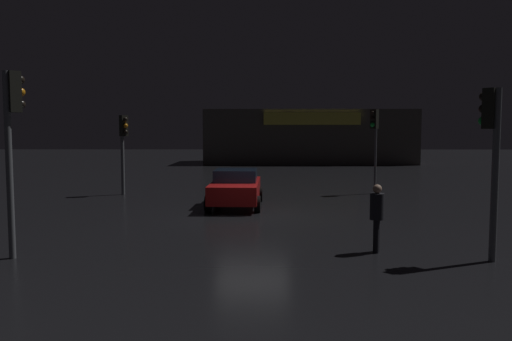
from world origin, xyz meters
TOP-DOWN VIEW (x-y plane):
  - ground_plane at (0.00, 0.00)m, footprint 120.00×120.00m
  - store_building at (4.49, 28.68)m, footprint 18.27×7.21m
  - traffic_signal_main at (5.47, -5.91)m, footprint 0.42×0.42m
  - traffic_signal_opposite at (5.51, 6.20)m, footprint 0.42×0.43m
  - traffic_signal_cross_left at (-5.99, 5.71)m, footprint 0.42×0.42m
  - traffic_signal_cross_right at (-5.40, -5.76)m, footprint 0.42×0.42m
  - car_near at (-0.70, 2.28)m, footprint 2.10×4.33m
  - pedestrian at (3.10, -5.15)m, footprint 0.43×0.43m

SIDE VIEW (x-z plane):
  - ground_plane at x=0.00m, z-range 0.00..0.00m
  - car_near at x=-0.70m, z-range 0.02..1.45m
  - pedestrian at x=3.10m, z-range 0.14..1.80m
  - store_building at x=4.49m, z-range 0.01..4.73m
  - traffic_signal_cross_left at x=-5.99m, z-range 0.72..4.35m
  - traffic_signal_main at x=5.47m, z-range 0.76..4.66m
  - traffic_signal_opposite at x=5.51m, z-range 1.04..4.96m
  - traffic_signal_cross_right at x=-5.40m, z-range 0.86..5.17m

